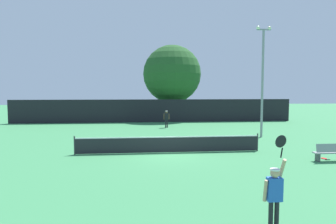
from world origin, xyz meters
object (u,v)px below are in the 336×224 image
at_px(courtside_bench, 331,152).
at_px(light_pole, 263,75).
at_px(player_receiving, 166,117).
at_px(parked_car_near, 218,110).
at_px(player_serving, 275,190).
at_px(large_tree, 172,74).
at_px(spare_racket, 324,158).
at_px(tennis_ball, 207,151).

relative_size(courtside_bench, light_pole, 0.21).
relative_size(player_receiving, parked_car_near, 0.39).
bearing_deg(player_serving, parked_car_near, 77.20).
xyz_separation_m(large_tree, parked_car_near, (7.26, 4.71, -4.95)).
relative_size(player_serving, spare_racket, 4.86).
xyz_separation_m(tennis_ball, spare_racket, (5.88, -2.41, -0.01)).
bearing_deg(player_serving, tennis_ball, 86.98).
bearing_deg(large_tree, parked_car_near, 32.98).
relative_size(player_receiving, spare_racket, 3.21).
bearing_deg(courtside_bench, player_serving, -132.54).
bearing_deg(tennis_ball, player_serving, -93.02).
relative_size(player_serving, large_tree, 0.27).
relative_size(player_receiving, large_tree, 0.18).
bearing_deg(large_tree, courtside_bench, -75.91).
bearing_deg(player_receiving, large_tree, -99.87).
bearing_deg(courtside_bench, large_tree, 104.09).
distance_m(spare_racket, courtside_bench, 0.74).
bearing_deg(tennis_ball, parked_car_near, 73.44).
xyz_separation_m(player_serving, spare_racket, (6.41, 7.55, -1.09)).
height_order(player_receiving, courtside_bench, player_receiving).
bearing_deg(player_receiving, tennis_ball, 96.84).
height_order(player_serving, courtside_bench, player_serving).
bearing_deg(parked_car_near, spare_racket, -95.58).
distance_m(spare_racket, light_pole, 8.88).
relative_size(tennis_ball, spare_racket, 0.13).
bearing_deg(courtside_bench, player_receiving, 116.54).
distance_m(player_serving, tennis_ball, 10.03).
height_order(spare_racket, courtside_bench, courtside_bench).
distance_m(player_serving, large_tree, 30.35).
bearing_deg(parked_car_near, tennis_ball, -109.02).
xyz_separation_m(courtside_bench, parked_car_near, (1.49, 27.73, 0.30)).
distance_m(light_pole, large_tree, 15.99).
distance_m(player_serving, light_pole, 16.59).
bearing_deg(spare_racket, player_serving, -130.33).
xyz_separation_m(player_serving, light_pole, (6.06, 14.98, 3.77)).
relative_size(spare_racket, light_pole, 0.06).
distance_m(player_receiving, parked_car_near, 15.84).
bearing_deg(light_pole, player_serving, -112.04).
height_order(player_serving, parked_car_near, player_serving).
xyz_separation_m(player_receiving, light_pole, (6.92, -6.51, 3.86)).
distance_m(tennis_ball, courtside_bench, 6.60).
xyz_separation_m(player_receiving, courtside_bench, (7.25, -14.52, -0.54)).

